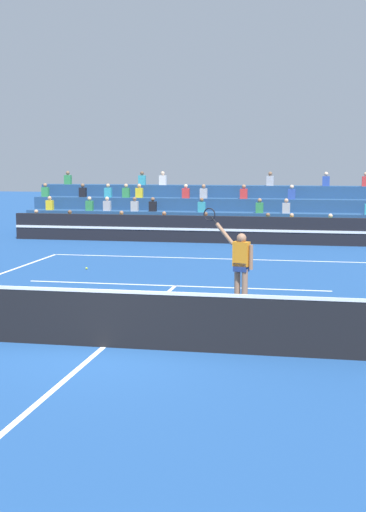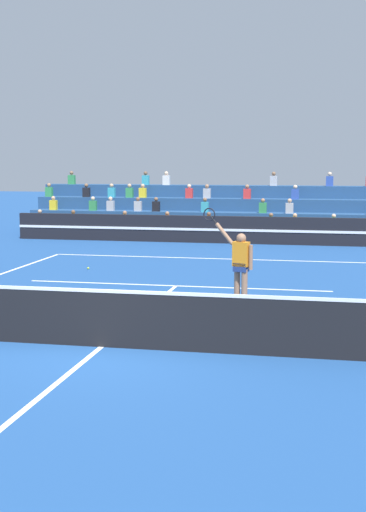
{
  "view_description": "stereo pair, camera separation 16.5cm",
  "coord_description": "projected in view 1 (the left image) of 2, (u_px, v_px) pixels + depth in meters",
  "views": [
    {
      "loc": [
        3.79,
        -12.0,
        3.35
      ],
      "look_at": [
        0.61,
        4.36,
        1.1
      ],
      "focal_mm": 50.0,
      "sensor_mm": 36.0,
      "label": 1
    },
    {
      "loc": [
        3.95,
        -11.97,
        3.35
      ],
      "look_at": [
        0.61,
        4.36,
        1.1
      ],
      "focal_mm": 50.0,
      "sensor_mm": 36.0,
      "label": 2
    }
  ],
  "objects": [
    {
      "name": "tennis_player",
      "position": [
        240.0,
        265.0,
        16.16
      ],
      "size": [
        1.26,
        0.57,
        2.32
      ],
      "color": "#9E7051",
      "rests_on": "ground"
    },
    {
      "name": "bleacher_stand",
      "position": [
        235.0,
        217.0,
        31.88
      ],
      "size": [
        18.68,
        3.8,
        2.83
      ],
      "color": "navy",
      "rests_on": "ground"
    },
    {
      "name": "tennis_ball",
      "position": [
        87.0,
        268.0,
        21.97
      ],
      "size": [
        0.07,
        0.07,
        0.07
      ],
      "primitive_type": "sphere",
      "color": "#C6DB33",
      "rests_on": "ground"
    },
    {
      "name": "sponsor_banner_wall",
      "position": [
        225.0,
        230.0,
        28.84
      ],
      "size": [
        18.0,
        0.26,
        1.1
      ],
      "color": "black",
      "rests_on": "ground"
    },
    {
      "name": "tennis_net",
      "position": [
        103.0,
        318.0,
        12.76
      ],
      "size": [
        12.0,
        0.1,
        1.1
      ],
      "color": "#2D6B38",
      "rests_on": "ground"
    },
    {
      "name": "ground_plane",
      "position": [
        104.0,
        347.0,
        12.84
      ],
      "size": [
        120.0,
        120.0,
        0.0
      ],
      "primitive_type": "plane",
      "color": "navy"
    },
    {
      "name": "court_lines",
      "position": [
        104.0,
        347.0,
        12.84
      ],
      "size": [
        11.1,
        23.9,
        0.01
      ],
      "color": "white",
      "rests_on": "ground"
    }
  ]
}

